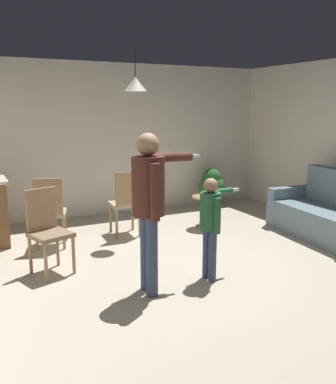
% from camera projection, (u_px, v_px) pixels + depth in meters
% --- Properties ---
extents(ground, '(7.68, 7.68, 0.00)m').
position_uv_depth(ground, '(195.00, 273.00, 4.98)').
color(ground, '#B2A893').
extents(wall_back, '(6.40, 0.10, 2.70)m').
position_uv_depth(wall_back, '(106.00, 140.00, 7.51)').
color(wall_back, silver).
rests_on(wall_back, ground).
extents(couch_floral, '(1.00, 1.87, 1.00)m').
position_uv_depth(couch_floral, '(328.00, 215.00, 6.30)').
color(couch_floral, slate).
rests_on(couch_floral, ground).
extents(side_table_by_couch, '(0.44, 0.44, 0.52)m').
position_uv_depth(side_table_by_couch, '(205.00, 208.00, 6.80)').
color(side_table_by_couch, '#99754C').
rests_on(side_table_by_couch, ground).
extents(person_adult, '(0.85, 0.49, 1.69)m').
position_uv_depth(person_adult, '(150.00, 196.00, 4.25)').
color(person_adult, '#384260').
rests_on(person_adult, ground).
extents(person_child, '(0.60, 0.36, 1.17)m').
position_uv_depth(person_child, '(211.00, 218.00, 4.65)').
color(person_child, '#384260').
rests_on(person_child, ground).
extents(dining_chair_by_counter, '(0.52, 0.52, 1.00)m').
position_uv_depth(dining_chair_by_counter, '(50.00, 210.00, 5.77)').
color(dining_chair_by_counter, '#99754C').
rests_on(dining_chair_by_counter, ground).
extents(dining_chair_near_wall, '(0.53, 0.53, 1.00)m').
position_uv_depth(dining_chair_near_wall, '(47.00, 228.00, 4.91)').
color(dining_chair_near_wall, '#99754C').
rests_on(dining_chair_near_wall, ground).
extents(dining_chair_centre_back, '(0.45, 0.45, 1.00)m').
position_uv_depth(dining_chair_centre_back, '(126.00, 201.00, 6.32)').
color(dining_chair_centre_back, '#99754C').
rests_on(dining_chair_centre_back, ground).
extents(potted_plant_corner, '(0.50, 0.50, 0.77)m').
position_uv_depth(potted_plant_corner, '(212.00, 186.00, 8.19)').
color(potted_plant_corner, brown).
rests_on(potted_plant_corner, ground).
extents(spare_remote_on_table, '(0.10, 0.13, 0.04)m').
position_uv_depth(spare_remote_on_table, '(207.00, 195.00, 6.79)').
color(spare_remote_on_table, white).
rests_on(spare_remote_on_table, side_table_by_couch).
extents(ceiling_light_pendant, '(0.32, 0.32, 0.55)m').
position_uv_depth(ceiling_light_pendant, '(135.00, 84.00, 5.89)').
color(ceiling_light_pendant, silver).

